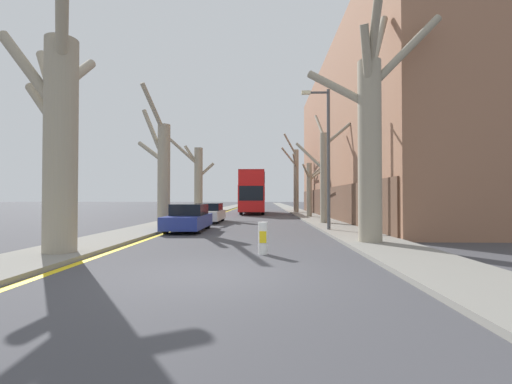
# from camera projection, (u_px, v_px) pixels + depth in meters

# --- Properties ---
(ground_plane) EXTENTS (300.00, 300.00, 0.00)m
(ground_plane) POSITION_uv_depth(u_px,v_px,m) (216.00, 274.00, 7.37)
(ground_plane) COLOR #424247
(sidewalk_left) EXTENTS (2.36, 120.00, 0.12)m
(sidewalk_left) POSITION_uv_depth(u_px,v_px,m) (229.00, 208.00, 57.48)
(sidewalk_left) COLOR gray
(sidewalk_left) RESTS_ON ground
(sidewalk_right) EXTENTS (2.36, 120.00, 0.12)m
(sidewalk_right) POSITION_uv_depth(u_px,v_px,m) (288.00, 208.00, 57.22)
(sidewalk_right) COLOR gray
(sidewalk_right) RESTS_ON ground
(building_facade_right) EXTENTS (10.08, 31.64, 13.56)m
(building_facade_right) POSITION_uv_depth(u_px,v_px,m) (386.00, 137.00, 28.53)
(building_facade_right) COLOR #93664C
(building_facade_right) RESTS_ON ground
(kerb_line_stripe) EXTENTS (0.24, 120.00, 0.01)m
(kerb_line_stripe) POSITION_uv_depth(u_px,v_px,m) (237.00, 208.00, 57.44)
(kerb_line_stripe) COLOR yellow
(kerb_line_stripe) RESTS_ON ground
(street_tree_left_0) EXTENTS (2.93, 4.36, 7.33)m
(street_tree_left_0) POSITION_uv_depth(u_px,v_px,m) (60.00, 131.00, 9.79)
(street_tree_left_0) COLOR gray
(street_tree_left_0) RESTS_ON ground
(street_tree_left_1) EXTENTS (2.28, 2.92, 7.82)m
(street_tree_left_1) POSITION_uv_depth(u_px,v_px,m) (162.00, 169.00, 19.50)
(street_tree_left_1) COLOR gray
(street_tree_left_1) RESTS_ON ground
(street_tree_left_2) EXTENTS (4.03, 2.21, 7.01)m
(street_tree_left_2) POSITION_uv_depth(u_px,v_px,m) (197.00, 179.00, 28.86)
(street_tree_left_2) COLOR gray
(street_tree_left_2) RESTS_ON ground
(street_tree_right_0) EXTENTS (4.72, 4.23, 9.11)m
(street_tree_right_0) POSITION_uv_depth(u_px,v_px,m) (371.00, 130.00, 12.10)
(street_tree_right_0) COLOR gray
(street_tree_right_0) RESTS_ON ground
(street_tree_right_1) EXTENTS (3.13, 3.39, 7.44)m
(street_tree_right_1) POSITION_uv_depth(u_px,v_px,m) (324.00, 173.00, 21.55)
(street_tree_right_1) COLOR gray
(street_tree_right_1) RESTS_ON ground
(street_tree_right_2) EXTENTS (3.50, 2.97, 5.12)m
(street_tree_right_2) POSITION_uv_depth(u_px,v_px,m) (311.00, 186.00, 28.85)
(street_tree_right_2) COLOR gray
(street_tree_right_2) RESTS_ON ground
(street_tree_right_3) EXTENTS (2.00, 2.07, 8.66)m
(street_tree_right_3) POSITION_uv_depth(u_px,v_px,m) (296.00, 178.00, 37.70)
(street_tree_right_3) COLOR gray
(street_tree_right_3) RESTS_ON ground
(double_decker_bus) EXTENTS (2.55, 10.26, 4.40)m
(double_decker_bus) POSITION_uv_depth(u_px,v_px,m) (253.00, 191.00, 37.07)
(double_decker_bus) COLOR red
(double_decker_bus) RESTS_ON ground
(parked_car_0) EXTENTS (1.75, 4.43, 1.35)m
(parked_car_0) POSITION_uv_depth(u_px,v_px,m) (189.00, 218.00, 17.30)
(parked_car_0) COLOR navy
(parked_car_0) RESTS_ON ground
(parked_car_1) EXTENTS (1.80, 4.47, 1.30)m
(parked_car_1) POSITION_uv_depth(u_px,v_px,m) (209.00, 213.00, 23.60)
(parked_car_1) COLOR silver
(parked_car_1) RESTS_ON ground
(lamp_post) EXTENTS (1.40, 0.20, 7.02)m
(lamp_post) POSITION_uv_depth(u_px,v_px,m) (326.00, 151.00, 16.81)
(lamp_post) COLOR #4C4F54
(lamp_post) RESTS_ON ground
(traffic_bollard) EXTENTS (0.28, 0.30, 0.94)m
(traffic_bollard) POSITION_uv_depth(u_px,v_px,m) (263.00, 238.00, 10.04)
(traffic_bollard) COLOR white
(traffic_bollard) RESTS_ON ground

